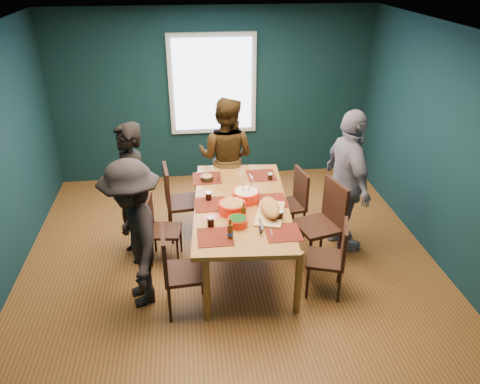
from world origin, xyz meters
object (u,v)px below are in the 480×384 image
object	(u,v)px
chair_right_far	(293,199)
bowl_salad	(232,207)
chair_right_mid	(326,217)
cutting_board	(270,209)
person_back	(226,157)
bowl_dumpling	(246,195)
person_far_left	(132,194)
chair_right_near	(334,253)
dining_table	(241,208)
person_right	(347,183)
chair_left_far	(176,196)
person_near_left	(134,235)
bowl_herbs	(238,221)
chair_left_near	(176,266)
chair_left_mid	(158,225)

from	to	relation	value
chair_right_far	bowl_salad	bearing A→B (deg)	-149.56
chair_right_mid	cutting_board	world-z (taller)	chair_right_mid
person_back	bowl_salad	size ratio (longest dim) A/B	5.68
person_back	bowl_dumpling	world-z (taller)	person_back
chair_right_mid	person_far_left	bearing A→B (deg)	155.24
chair_right_near	person_back	world-z (taller)	person_back
dining_table	person_right	size ratio (longest dim) A/B	1.22
cutting_board	chair_right_near	bearing A→B (deg)	-15.02
chair_right_far	chair_left_far	bearing A→B (deg)	164.36
chair_right_far	dining_table	bearing A→B (deg)	-154.59
person_back	dining_table	bearing A→B (deg)	116.88
person_near_left	bowl_herbs	size ratio (longest dim) A/B	7.60
person_back	chair_left_far	bearing A→B (deg)	63.22
person_near_left	bowl_salad	xyz separation A→B (m)	(1.04, 0.36, 0.06)
chair_right_mid	bowl_dumpling	distance (m)	0.98
bowl_salad	bowl_dumpling	bearing A→B (deg)	53.22
chair_right_far	chair_right_near	distance (m)	1.23
person_far_left	bowl_herbs	size ratio (longest dim) A/B	8.01
bowl_salad	bowl_herbs	bearing A→B (deg)	-84.16
person_near_left	cutting_board	xyz separation A→B (m)	(1.45, 0.25, 0.06)
chair_left_near	bowl_dumpling	distance (m)	1.21
chair_right_near	bowl_salad	size ratio (longest dim) A/B	2.92
person_far_left	bowl_dumpling	world-z (taller)	person_far_left
bowl_dumpling	person_near_left	bearing A→B (deg)	-153.69
bowl_salad	cutting_board	distance (m)	0.42
person_back	person_right	distance (m)	1.74
chair_left_far	chair_left_near	world-z (taller)	chair_left_far
chair_right_far	chair_left_near	bearing A→B (deg)	-148.41
chair_left_mid	person_back	distance (m)	1.48
chair_left_near	bowl_dumpling	size ratio (longest dim) A/B	3.10
person_far_left	chair_right_near	bearing A→B (deg)	41.47
chair_left_near	bowl_herbs	size ratio (longest dim) A/B	4.45
dining_table	person_far_left	xyz separation A→B (m)	(-1.25, 0.27, 0.13)
dining_table	chair_left_near	world-z (taller)	chair_left_near
chair_left_far	person_far_left	xyz separation A→B (m)	(-0.50, -0.41, 0.28)
person_near_left	person_right	bearing A→B (deg)	92.62
bowl_salad	chair_right_near	bearing A→B (deg)	-25.28
person_back	person_far_left	bearing A→B (deg)	63.67
chair_right_near	chair_left_far	bearing A→B (deg)	158.49
chair_left_near	chair_right_far	world-z (taller)	chair_left_near
chair_left_near	bowl_herbs	world-z (taller)	chair_left_near
person_far_left	person_right	bearing A→B (deg)	63.20
dining_table	cutting_board	distance (m)	0.44
chair_left_near	person_back	world-z (taller)	person_back
cutting_board	chair_left_near	bearing A→B (deg)	-138.88
chair_right_mid	person_near_left	bearing A→B (deg)	176.78
person_near_left	bowl_dumpling	distance (m)	1.37
bowl_dumpling	bowl_herbs	size ratio (longest dim) A/B	1.44
person_back	person_right	world-z (taller)	person_right
person_back	bowl_salad	world-z (taller)	person_back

